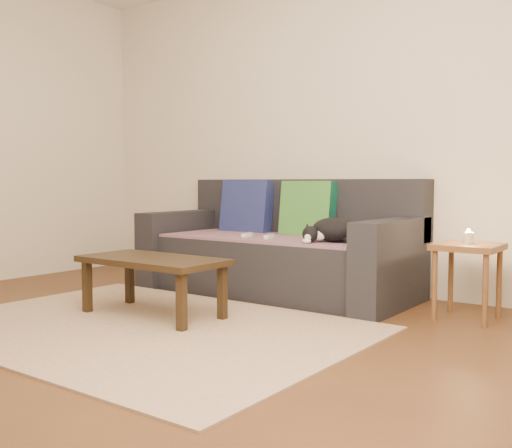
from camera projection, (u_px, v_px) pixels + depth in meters
name	position (u px, v px, depth m)	size (l,w,h in m)	color
ground	(122.00, 333.00, 3.35)	(4.50, 4.50, 0.00)	brown
back_wall	(309.00, 126.00, 4.87)	(4.50, 0.04, 2.60)	beige
sofa	(279.00, 252.00, 4.59)	(2.10, 0.94, 0.87)	#232328
throw_blanket	(273.00, 238.00, 4.51)	(1.66, 0.74, 0.02)	#3C274A
cushion_navy	(246.00, 208.00, 4.97)	(0.46, 0.11, 0.46)	#0F1E43
cushion_green	(307.00, 210.00, 4.62)	(0.44, 0.11, 0.44)	#0B4839
cat	(332.00, 230.00, 4.06)	(0.39, 0.37, 0.17)	black
wii_remote_a	(247.00, 235.00, 4.43)	(0.15, 0.04, 0.03)	white
wii_remote_b	(269.00, 237.00, 4.30)	(0.15, 0.04, 0.03)	white
side_table	(468.00, 257.00, 3.67)	(0.38, 0.38, 0.47)	brown
candle	(468.00, 238.00, 3.66)	(0.06, 0.06, 0.09)	beige
rug	(142.00, 327.00, 3.47)	(2.50, 1.80, 0.01)	tan
coffee_table	(153.00, 265.00, 3.74)	(0.94, 0.47, 0.38)	black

